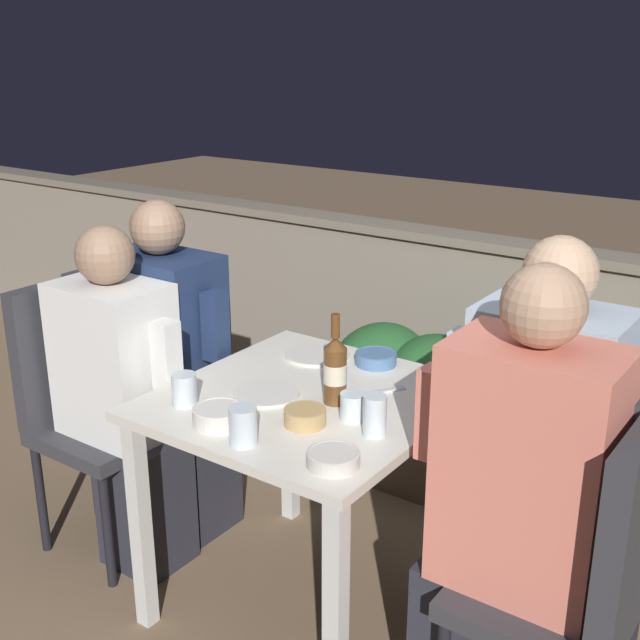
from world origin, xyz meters
The scene contains 24 objects.
ground_plane centered at (0.00, 0.00, 0.00)m, with size 16.00×16.00×0.00m, color #7A6047.
parapet_wall centered at (0.00, 1.40, 0.47)m, with size 9.00×0.18×0.94m.
dining_table centered at (0.00, 0.00, 0.62)m, with size 0.81×0.84×0.73m.
planter_hedge centered at (-0.04, 0.90, 0.36)m, with size 0.89×0.47×0.64m.
chair_left_near centered at (-0.86, -0.14, 0.57)m, with size 0.41×0.41×0.96m.
person_white_polo centered at (-0.66, -0.14, 0.60)m, with size 0.47×0.26×1.18m.
chair_left_far centered at (-0.90, 0.13, 0.57)m, with size 0.41×0.41×0.96m.
person_navy_jumper centered at (-0.69, 0.13, 0.61)m, with size 0.49×0.26×1.22m.
chair_right_near centered at (0.89, -0.12, 0.57)m, with size 0.41×0.41×0.96m.
person_coral_top centered at (0.69, -0.12, 0.64)m, with size 0.48×0.26×1.27m.
chair_right_far centered at (0.83, 0.17, 0.57)m, with size 0.41×0.41×0.96m.
person_blue_shirt centered at (0.63, 0.17, 0.64)m, with size 0.48×0.26×1.27m.
beer_bottle centered at (0.09, 0.01, 0.84)m, with size 0.07×0.07×0.27m.
plate_0 centered at (-0.10, -0.07, 0.74)m, with size 0.20×0.20×0.01m.
plate_1 centered at (-0.17, 0.28, 0.74)m, with size 0.22×0.22×0.01m.
bowl_0 centered at (0.11, -0.16, 0.76)m, with size 0.12×0.12×0.05m.
bowl_1 centered at (0.03, 0.33, 0.76)m, with size 0.13×0.13×0.04m.
bowl_2 centered at (-0.09, -0.29, 0.76)m, with size 0.14×0.14×0.05m.
bowl_3 centered at (0.30, -0.30, 0.75)m, with size 0.13×0.13×0.04m.
glass_cup_0 centered at (0.20, -0.05, 0.77)m, with size 0.07×0.07×0.08m.
glass_cup_1 centered at (0.04, -0.34, 0.78)m, with size 0.07×0.07×0.10m.
glass_cup_2 centered at (0.29, -0.10, 0.79)m, with size 0.06×0.06×0.11m.
glass_cup_3 centered at (-0.25, -0.26, 0.78)m, with size 0.07×0.07×0.10m.
fork_0 centered at (0.16, 0.14, 0.74)m, with size 0.11×0.16×0.01m.
Camera 1 is at (1.29, -1.75, 1.71)m, focal length 45.00 mm.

